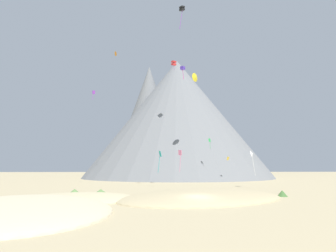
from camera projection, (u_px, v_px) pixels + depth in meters
name	position (u px, v px, depth m)	size (l,w,h in m)	color
ground_plane	(198.00, 205.00, 36.55)	(400.00, 400.00, 0.00)	#C6B284
dune_foreground_left	(72.00, 201.00, 40.46)	(17.74, 12.13, 2.00)	beige
dune_foreground_right	(203.00, 199.00, 43.46)	(25.31, 17.76, 2.45)	#C6B284
dune_midground	(20.00, 213.00, 30.45)	(24.63, 17.54, 2.73)	beige
bush_ridge_crest	(74.00, 192.00, 49.20)	(2.25, 2.25, 0.92)	#668C4C
bush_low_patch	(101.00, 192.00, 50.83)	(2.32, 2.32, 0.76)	#668C4C
bush_near_right	(210.00, 197.00, 42.60)	(2.07, 2.07, 0.63)	#386633
bush_far_left	(282.00, 193.00, 46.54)	(1.53, 1.53, 0.93)	#477238
rock_massif	(174.00, 122.00, 124.98)	(96.44, 96.44, 45.83)	slate
kite_yellow_high	(195.00, 77.00, 87.47)	(2.00, 2.12, 2.47)	yellow
kite_green_low	(210.00, 142.00, 88.35)	(0.63, 0.41, 2.88)	green
kite_gold_low	(228.00, 158.00, 86.92)	(0.71, 0.38, 1.02)	gold
kite_white_low	(252.00, 154.00, 65.55)	(1.31, 1.65, 5.18)	white
kite_orange_high	(116.00, 54.00, 89.67)	(1.06, 1.43, 1.35)	orange
kite_indigo_high	(183.00, 68.00, 72.49)	(1.19, 1.19, 3.05)	#5138B2
kite_pink_low	(180.00, 156.00, 56.34)	(0.59, 0.74, 3.86)	pink
kite_black_high	(182.00, 9.00, 65.66)	(1.23, 1.21, 4.89)	black
kite_teal_low	(160.00, 156.00, 67.42)	(0.78, 1.11, 4.59)	teal
kite_violet_mid	(94.00, 93.00, 81.82)	(0.61, 0.87, 2.49)	purple
kite_red_high	(174.00, 63.00, 98.27)	(1.64, 1.66, 2.94)	red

